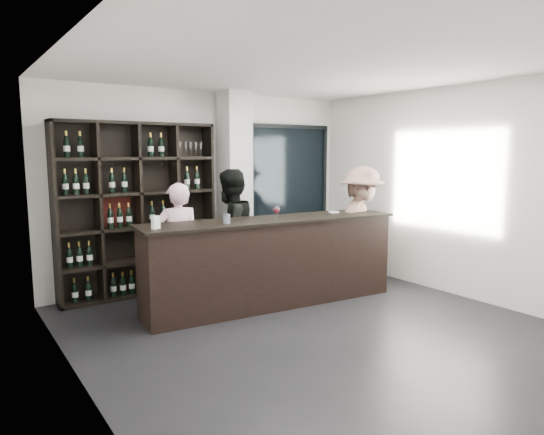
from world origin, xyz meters
TOP-DOWN VIEW (x-y plane):
  - floor at (0.00, 0.00)m, footprint 5.00×5.50m
  - wine_shelf at (-1.15, 2.57)m, footprint 2.20×0.35m
  - structural_column at (0.35, 2.47)m, footprint 0.40×0.40m
  - glass_panel at (1.55, 2.69)m, footprint 1.60×0.08m
  - tasting_counter at (0.12, 1.12)m, footprint 3.47×0.71m
  - taster_pink at (-0.88, 1.85)m, footprint 0.65×0.49m
  - taster_black at (-0.10, 1.85)m, footprint 1.04×0.93m
  - customer at (1.65, 1.05)m, footprint 1.32×1.04m
  - wine_glass at (0.09, 0.99)m, footprint 0.11×0.11m
  - spit_cup at (-0.58, 1.08)m, footprint 0.11×0.11m
  - napkin_stack at (1.17, 1.13)m, footprint 0.15×0.15m
  - card_stand at (-1.43, 1.17)m, footprint 0.11×0.08m

SIDE VIEW (x-z plane):
  - floor at x=0.00m, z-range -0.01..0.00m
  - tasting_counter at x=0.12m, z-range 0.00..1.15m
  - taster_pink at x=-0.88m, z-range 0.00..1.60m
  - taster_black at x=-0.10m, z-range 0.00..1.76m
  - customer at x=1.65m, z-range 0.00..1.79m
  - napkin_stack at x=1.17m, z-range 1.14..1.16m
  - wine_shelf at x=-1.15m, z-range 0.00..2.40m
  - spit_cup at x=-0.58m, z-range 1.14..1.26m
  - card_stand at x=-1.43m, z-range 1.14..1.29m
  - wine_glass at x=0.09m, z-range 1.14..1.35m
  - glass_panel at x=1.55m, z-range 0.35..2.45m
  - structural_column at x=0.35m, z-range 0.00..2.90m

